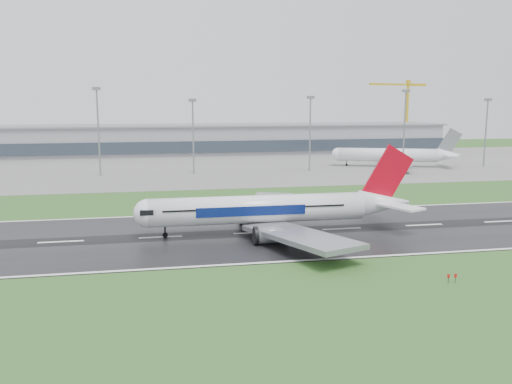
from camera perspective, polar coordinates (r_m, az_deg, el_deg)
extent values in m
plane|color=#27521E|center=(121.57, 9.11, -3.93)|extent=(520.00, 520.00, 0.00)
cube|color=black|center=(121.56, 9.11, -3.90)|extent=(400.00, 45.00, 0.10)
cube|color=slate|center=(241.14, -1.02, 2.90)|extent=(400.00, 130.00, 0.08)
cube|color=gray|center=(299.51, -3.00, 5.63)|extent=(240.00, 36.00, 15.00)
cylinder|color=gray|center=(212.32, -16.43, 5.98)|extent=(0.64, 0.64, 32.42)
cylinder|color=gray|center=(212.02, -6.71, 5.72)|extent=(0.64, 0.64, 28.15)
cylinder|color=gray|center=(220.57, 5.77, 6.03)|extent=(0.64, 0.64, 29.31)
cylinder|color=gray|center=(235.62, 15.51, 6.29)|extent=(0.64, 0.64, 32.03)
cylinder|color=gray|center=(254.99, 23.28, 5.69)|extent=(0.64, 0.64, 28.45)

